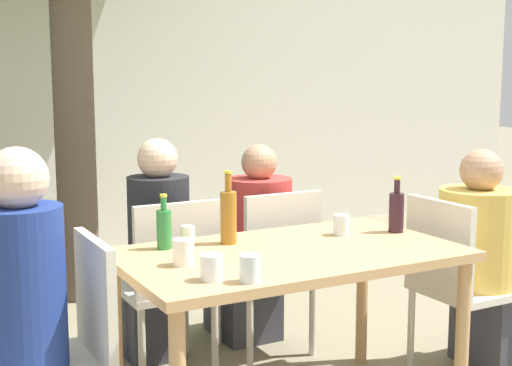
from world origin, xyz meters
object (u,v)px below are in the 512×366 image
at_px(person_seated_0, 0,343).
at_px(person_seated_2, 154,264).
at_px(person_seated_3, 251,254).
at_px(drinking_glass_1, 188,236).
at_px(patio_chair_1, 455,277).
at_px(drinking_glass_0, 211,267).
at_px(drinking_glass_4, 250,269).
at_px(amber_bottle_2, 228,215).
at_px(patio_chair_2, 170,278).
at_px(person_seated_1, 489,270).
at_px(wine_bottle_1, 396,211).
at_px(dining_table_front, 289,270).
at_px(patio_chair_0, 67,345).
at_px(drinking_glass_2, 183,252).
at_px(drinking_glass_3, 341,225).
at_px(patio_chair_3, 272,263).
at_px(green_bottle_0, 164,228).

height_order(person_seated_0, person_seated_2, person_seated_0).
relative_size(person_seated_3, drinking_glass_1, 12.82).
distance_m(patio_chair_1, drinking_glass_0, 1.49).
bearing_deg(drinking_glass_0, drinking_glass_4, -37.79).
bearing_deg(amber_bottle_2, patio_chair_2, 105.38).
bearing_deg(person_seated_0, patio_chair_2, 125.94).
xyz_separation_m(person_seated_1, wine_bottle_1, (-0.56, 0.07, 0.34)).
xyz_separation_m(person_seated_0, person_seated_1, (2.38, 0.00, -0.04)).
bearing_deg(person_seated_3, patio_chair_2, 22.40).
distance_m(dining_table_front, patio_chair_0, 0.97).
distance_m(dining_table_front, drinking_glass_2, 0.51).
xyz_separation_m(patio_chair_0, wine_bottle_1, (1.58, 0.07, 0.35)).
relative_size(patio_chair_0, amber_bottle_2, 2.77).
xyz_separation_m(patio_chair_1, person_seated_3, (-0.67, 0.89, -0.01)).
xyz_separation_m(wine_bottle_1, drinking_glass_3, (-0.26, 0.07, -0.05)).
bearing_deg(patio_chair_1, person_seated_3, 36.79).
bearing_deg(wine_bottle_1, person_seated_0, -177.91).
xyz_separation_m(patio_chair_0, person_seated_0, (-0.23, -0.00, 0.05)).
bearing_deg(patio_chair_3, person_seated_0, 23.82).
height_order(patio_chair_0, person_seated_0, person_seated_0).
distance_m(patio_chair_2, drinking_glass_3, 0.88).
distance_m(person_seated_3, drinking_glass_3, 0.81).
bearing_deg(person_seated_2, dining_table_front, 107.97).
height_order(patio_chair_1, wine_bottle_1, wine_bottle_1).
bearing_deg(drinking_glass_2, person_seated_0, 178.95).
height_order(patio_chair_0, patio_chair_1, same).
bearing_deg(patio_chair_3, drinking_glass_3, 98.49).
height_order(patio_chair_2, amber_bottle_2, amber_bottle_2).
xyz_separation_m(amber_bottle_2, drinking_glass_1, (-0.17, 0.05, -0.08)).
relative_size(patio_chair_0, green_bottle_0, 3.79).
bearing_deg(person_seated_0, drinking_glass_4, 67.50).
bearing_deg(drinking_glass_0, patio_chair_0, 151.92).
bearing_deg(wine_bottle_1, drinking_glass_4, -157.94).
relative_size(dining_table_front, drinking_glass_1, 16.37).
xyz_separation_m(patio_chair_2, drinking_glass_3, (0.65, -0.51, 0.29)).
relative_size(patio_chair_1, drinking_glass_4, 9.06).
relative_size(person_seated_2, drinking_glass_2, 11.35).
distance_m(patio_chair_0, green_bottle_0, 0.66).
relative_size(patio_chair_1, wine_bottle_1, 3.40).
bearing_deg(dining_table_front, drinking_glass_0, -152.36).
bearing_deg(patio_chair_2, patio_chair_1, 152.33).
relative_size(patio_chair_1, person_seated_1, 0.79).
height_order(person_seated_0, person_seated_1, person_seated_0).
bearing_deg(drinking_glass_3, drinking_glass_4, -147.01).
bearing_deg(drinking_glass_2, dining_table_front, 1.47).
height_order(dining_table_front, wine_bottle_1, wine_bottle_1).
distance_m(green_bottle_0, drinking_glass_1, 0.12).
bearing_deg(patio_chair_1, patio_chair_0, 90.00).
distance_m(dining_table_front, patio_chair_3, 0.73).
bearing_deg(wine_bottle_1, drinking_glass_2, -175.98).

